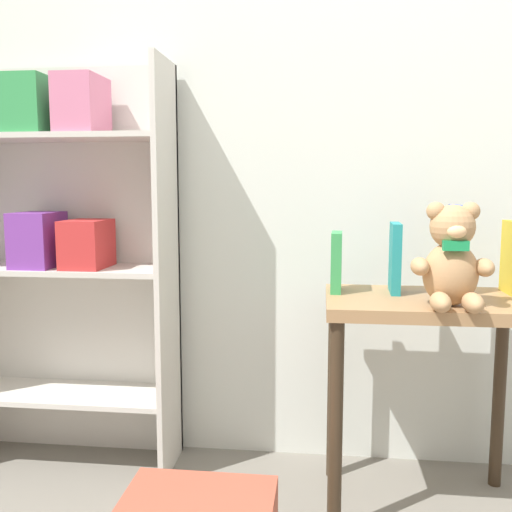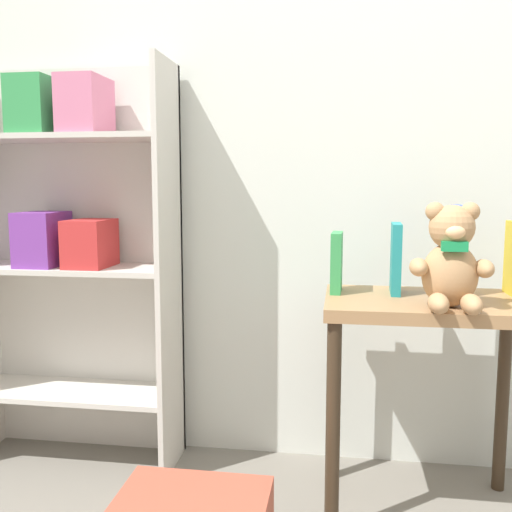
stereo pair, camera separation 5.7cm
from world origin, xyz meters
The scene contains 7 objects.
wall_back centered at (0.00, 1.35, 1.25)m, with size 4.80×0.06×2.50m.
bookshelf_side centered at (-1.04, 1.20, 0.80)m, with size 0.74×0.27×1.39m.
display_table centered at (0.14, 1.01, 0.53)m, with size 0.59×0.39×0.66m.
teddy_bear centered at (0.18, 0.89, 0.78)m, with size 0.22×0.20×0.28m.
book_standing_green centered at (-0.12, 1.08, 0.75)m, with size 0.03×0.12×0.18m, color #33934C.
book_standing_teal centered at (0.05, 1.09, 0.76)m, with size 0.03×0.14×0.21m, color teal.
book_standing_blue centered at (0.23, 1.09, 0.79)m, with size 0.02×0.13×0.27m, color #2D51B7.
Camera 1 is at (-0.16, -0.68, 0.99)m, focal length 40.00 mm.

